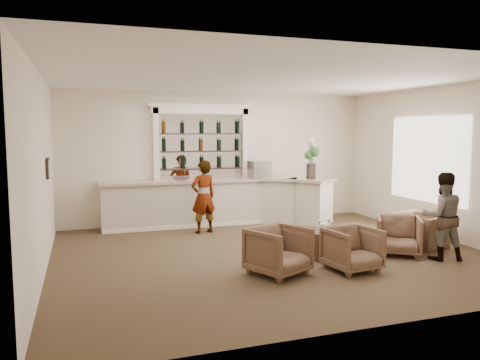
{
  "coord_description": "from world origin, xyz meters",
  "views": [
    {
      "loc": [
        -3.37,
        -8.06,
        2.33
      ],
      "look_at": [
        -0.33,
        0.9,
        1.34
      ],
      "focal_mm": 35.0,
      "sensor_mm": 36.0,
      "label": 1
    }
  ],
  "objects_px": {
    "armchair_far": "(420,230)",
    "armchair_right": "(399,236)",
    "guest": "(442,216)",
    "cocktail_table": "(326,245)",
    "bar_counter": "(220,202)",
    "sommelier": "(203,197)",
    "armchair_left": "(278,251)",
    "armchair_center": "(352,249)",
    "flower_vase": "(311,156)",
    "espresso_machine": "(260,169)"
  },
  "relations": [
    {
      "from": "armchair_far",
      "to": "armchair_right",
      "type": "bearing_deg",
      "value": -79.89
    },
    {
      "from": "guest",
      "to": "armchair_right",
      "type": "xyz_separation_m",
      "value": [
        -0.52,
        0.53,
        -0.43
      ]
    },
    {
      "from": "cocktail_table",
      "to": "bar_counter",
      "type": "bearing_deg",
      "value": 105.06
    },
    {
      "from": "sommelier",
      "to": "guest",
      "type": "xyz_separation_m",
      "value": [
        3.55,
        -3.55,
        -0.04
      ]
    },
    {
      "from": "sommelier",
      "to": "armchair_left",
      "type": "height_order",
      "value": "sommelier"
    },
    {
      "from": "sommelier",
      "to": "armchair_far",
      "type": "distance_m",
      "value": 4.7
    },
    {
      "from": "armchair_center",
      "to": "armchair_far",
      "type": "distance_m",
      "value": 2.48
    },
    {
      "from": "armchair_center",
      "to": "flower_vase",
      "type": "bearing_deg",
      "value": 65.77
    },
    {
      "from": "armchair_left",
      "to": "flower_vase",
      "type": "xyz_separation_m",
      "value": [
        2.43,
        3.61,
        1.32
      ]
    },
    {
      "from": "guest",
      "to": "armchair_far",
      "type": "height_order",
      "value": "guest"
    },
    {
      "from": "guest",
      "to": "armchair_center",
      "type": "bearing_deg",
      "value": 20.85
    },
    {
      "from": "armchair_right",
      "to": "espresso_machine",
      "type": "xyz_separation_m",
      "value": [
        -1.37,
        3.75,
        1.0
      ]
    },
    {
      "from": "cocktail_table",
      "to": "armchair_right",
      "type": "bearing_deg",
      "value": -7.44
    },
    {
      "from": "flower_vase",
      "to": "espresso_machine",
      "type": "bearing_deg",
      "value": 154.32
    },
    {
      "from": "sommelier",
      "to": "armchair_far",
      "type": "bearing_deg",
      "value": 131.77
    },
    {
      "from": "sommelier",
      "to": "cocktail_table",
      "type": "bearing_deg",
      "value": 104.65
    },
    {
      "from": "cocktail_table",
      "to": "armchair_left",
      "type": "relative_size",
      "value": 0.72
    },
    {
      "from": "armchair_center",
      "to": "armchair_right",
      "type": "xyz_separation_m",
      "value": [
        1.39,
        0.62,
        -0.0
      ]
    },
    {
      "from": "armchair_right",
      "to": "armchair_far",
      "type": "height_order",
      "value": "armchair_right"
    },
    {
      "from": "bar_counter",
      "to": "flower_vase",
      "type": "bearing_deg",
      "value": -15.55
    },
    {
      "from": "armchair_far",
      "to": "espresso_machine",
      "type": "height_order",
      "value": "espresso_machine"
    },
    {
      "from": "guest",
      "to": "flower_vase",
      "type": "xyz_separation_m",
      "value": [
        -0.74,
        3.72,
        0.91
      ]
    },
    {
      "from": "guest",
      "to": "armchair_far",
      "type": "distance_m",
      "value": 1.12
    },
    {
      "from": "flower_vase",
      "to": "armchair_left",
      "type": "bearing_deg",
      "value": -124.03
    },
    {
      "from": "guest",
      "to": "armchair_left",
      "type": "xyz_separation_m",
      "value": [
        -3.17,
        0.11,
        -0.4
      ]
    },
    {
      "from": "cocktail_table",
      "to": "flower_vase",
      "type": "distance_m",
      "value": 3.56
    },
    {
      "from": "cocktail_table",
      "to": "armchair_center",
      "type": "bearing_deg",
      "value": -86.27
    },
    {
      "from": "guest",
      "to": "armchair_center",
      "type": "height_order",
      "value": "guest"
    },
    {
      "from": "armchair_center",
      "to": "espresso_machine",
      "type": "height_order",
      "value": "espresso_machine"
    },
    {
      "from": "armchair_far",
      "to": "espresso_machine",
      "type": "xyz_separation_m",
      "value": [
        -2.24,
        3.32,
        1.04
      ]
    },
    {
      "from": "espresso_machine",
      "to": "flower_vase",
      "type": "bearing_deg",
      "value": -28.5
    },
    {
      "from": "armchair_far",
      "to": "flower_vase",
      "type": "bearing_deg",
      "value": -175.2
    },
    {
      "from": "bar_counter",
      "to": "espresso_machine",
      "type": "relative_size",
      "value": 11.39
    },
    {
      "from": "sommelier",
      "to": "armchair_left",
      "type": "distance_m",
      "value": 3.49
    },
    {
      "from": "sommelier",
      "to": "espresso_machine",
      "type": "distance_m",
      "value": 1.88
    },
    {
      "from": "bar_counter",
      "to": "cocktail_table",
      "type": "height_order",
      "value": "bar_counter"
    },
    {
      "from": "armchair_far",
      "to": "bar_counter",
      "type": "bearing_deg",
      "value": -152.29
    },
    {
      "from": "cocktail_table",
      "to": "guest",
      "type": "bearing_deg",
      "value": -20.0
    },
    {
      "from": "sommelier",
      "to": "flower_vase",
      "type": "xyz_separation_m",
      "value": [
        2.81,
        0.16,
        0.87
      ]
    },
    {
      "from": "flower_vase",
      "to": "sommelier",
      "type": "bearing_deg",
      "value": -176.66
    },
    {
      "from": "armchair_center",
      "to": "espresso_machine",
      "type": "xyz_separation_m",
      "value": [
        0.02,
        4.36,
        0.99
      ]
    },
    {
      "from": "bar_counter",
      "to": "armchair_right",
      "type": "xyz_separation_m",
      "value": [
        2.42,
        -3.8,
        -0.21
      ]
    },
    {
      "from": "espresso_machine",
      "to": "flower_vase",
      "type": "relative_size",
      "value": 0.5
    },
    {
      "from": "sommelier",
      "to": "flower_vase",
      "type": "relative_size",
      "value": 1.65
    },
    {
      "from": "cocktail_table",
      "to": "flower_vase",
      "type": "xyz_separation_m",
      "value": [
        1.23,
        3.0,
        1.46
      ]
    },
    {
      "from": "armchair_center",
      "to": "flower_vase",
      "type": "height_order",
      "value": "flower_vase"
    },
    {
      "from": "armchair_left",
      "to": "flower_vase",
      "type": "relative_size",
      "value": 0.85
    },
    {
      "from": "armchair_right",
      "to": "flower_vase",
      "type": "distance_m",
      "value": 3.47
    },
    {
      "from": "armchair_center",
      "to": "armchair_far",
      "type": "xyz_separation_m",
      "value": [
        2.25,
        1.05,
        -0.04
      ]
    },
    {
      "from": "armchair_center",
      "to": "flower_vase",
      "type": "relative_size",
      "value": 0.8
    }
  ]
}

